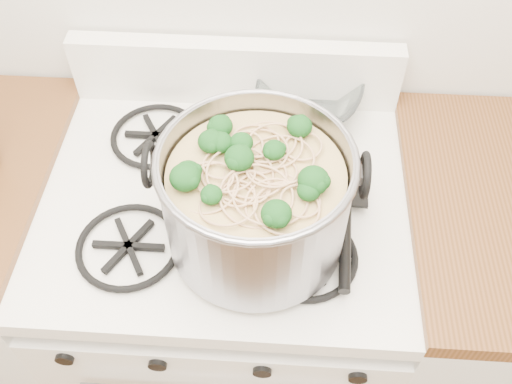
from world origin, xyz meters
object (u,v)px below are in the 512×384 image
object	(u,v)px
stock_pot	(256,200)
spatula	(346,183)
gas_range	(231,302)
glass_bowl	(309,98)

from	to	relation	value
stock_pot	spatula	bearing A→B (deg)	37.44
gas_range	glass_bowl	distance (m)	0.60
spatula	stock_pot	bearing A→B (deg)	-139.85
stock_pot	glass_bowl	distance (m)	0.41
stock_pot	gas_range	bearing A→B (deg)	123.44
stock_pot	glass_bowl	world-z (taller)	stock_pot
gas_range	glass_bowl	size ratio (longest dim) A/B	9.46
glass_bowl	gas_range	bearing A→B (deg)	-122.32
glass_bowl	spatula	bearing A→B (deg)	-73.02
stock_pot	spatula	xyz separation A→B (m)	(0.18, 0.14, -0.10)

